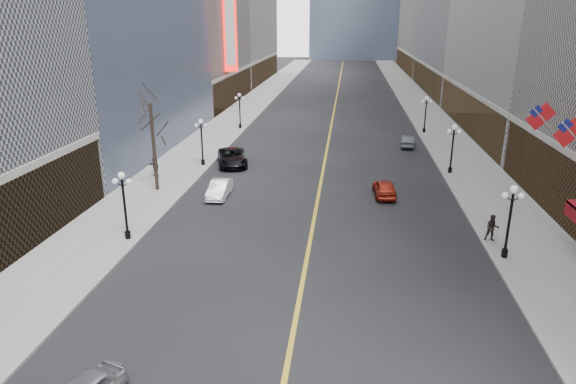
% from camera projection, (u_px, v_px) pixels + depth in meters
% --- Properties ---
extents(sidewalk_east, '(6.00, 230.00, 0.15)m').
position_uv_depth(sidewalk_east, '(437.00, 127.00, 68.26)').
color(sidewalk_east, gray).
rests_on(sidewalk_east, ground).
extents(sidewalk_west, '(6.00, 230.00, 0.15)m').
position_uv_depth(sidewalk_west, '(231.00, 122.00, 71.33)').
color(sidewalk_west, gray).
rests_on(sidewalk_west, ground).
extents(lane_line, '(0.25, 200.00, 0.02)m').
position_uv_depth(lane_line, '(334.00, 112.00, 79.23)').
color(lane_line, gold).
rests_on(lane_line, ground).
extents(streetlamp_east_1, '(1.26, 0.44, 4.52)m').
position_uv_depth(streetlamp_east_1, '(510.00, 214.00, 29.96)').
color(streetlamp_east_1, black).
rests_on(streetlamp_east_1, sidewalk_east).
extents(streetlamp_east_2, '(1.26, 0.44, 4.52)m').
position_uv_depth(streetlamp_east_2, '(453.00, 144.00, 46.90)').
color(streetlamp_east_2, black).
rests_on(streetlamp_east_2, sidewalk_east).
extents(streetlamp_east_3, '(1.26, 0.44, 4.52)m').
position_uv_depth(streetlamp_east_3, '(426.00, 111.00, 63.83)').
color(streetlamp_east_3, black).
rests_on(streetlamp_east_3, sidewalk_east).
extents(streetlamp_west_1, '(1.26, 0.44, 4.52)m').
position_uv_depth(streetlamp_west_1, '(124.00, 199.00, 32.55)').
color(streetlamp_west_1, black).
rests_on(streetlamp_west_1, sidewalk_west).
extents(streetlamp_west_2, '(1.26, 0.44, 4.52)m').
position_uv_depth(streetlamp_west_2, '(202.00, 137.00, 49.48)').
color(streetlamp_west_2, black).
rests_on(streetlamp_west_2, sidewalk_west).
extents(streetlamp_west_3, '(1.26, 0.44, 4.52)m').
position_uv_depth(streetlamp_west_3, '(240.00, 107.00, 66.42)').
color(streetlamp_west_3, black).
rests_on(streetlamp_west_3, sidewalk_west).
extents(flag_4, '(2.87, 0.12, 2.87)m').
position_uv_depth(flag_4, '(573.00, 135.00, 30.05)').
color(flag_4, '#B2B2B7').
rests_on(flag_4, ground).
extents(flag_5, '(2.87, 0.12, 2.87)m').
position_uv_depth(flag_5, '(543.00, 119.00, 34.76)').
color(flag_5, '#B2B2B7').
rests_on(flag_5, ground).
extents(theatre_marquee, '(2.00, 0.55, 12.00)m').
position_uv_depth(theatre_marquee, '(230.00, 31.00, 77.13)').
color(theatre_marquee, red).
rests_on(theatre_marquee, ground).
extents(tree_west_far, '(3.60, 3.60, 7.92)m').
position_uv_depth(tree_west_far, '(151.00, 117.00, 41.07)').
color(tree_west_far, '#2D231C').
rests_on(tree_west_far, sidewalk_west).
extents(car_nb_mid, '(1.47, 4.11, 1.35)m').
position_uv_depth(car_nb_mid, '(220.00, 189.00, 41.49)').
color(car_nb_mid, white).
rests_on(car_nb_mid, ground).
extents(car_nb_far, '(4.18, 6.30, 1.61)m').
position_uv_depth(car_nb_far, '(232.00, 157.00, 50.49)').
color(car_nb_far, black).
rests_on(car_nb_far, ground).
extents(car_sb_mid, '(1.90, 4.19, 1.40)m').
position_uv_depth(car_sb_mid, '(384.00, 188.00, 41.63)').
color(car_sb_mid, maroon).
rests_on(car_sb_mid, ground).
extents(car_sb_far, '(1.80, 4.10, 1.31)m').
position_uv_depth(car_sb_far, '(408.00, 141.00, 57.79)').
color(car_sb_far, '#444A4B').
rests_on(car_sb_far, ground).
extents(ped_east_walk, '(0.90, 0.55, 1.77)m').
position_uv_depth(ped_east_walk, '(492.00, 228.00, 32.79)').
color(ped_east_walk, black).
rests_on(ped_east_walk, sidewalk_east).
extents(ped_west_far, '(1.56, 1.52, 1.83)m').
position_uv_depth(ped_west_far, '(155.00, 166.00, 46.39)').
color(ped_west_far, black).
rests_on(ped_west_far, sidewalk_west).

